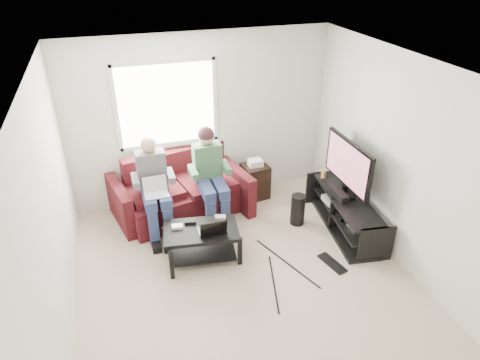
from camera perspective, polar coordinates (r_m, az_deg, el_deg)
name	(u,v)px	position (r m, az deg, el deg)	size (l,w,h in m)	color
floor	(248,283)	(5.40, 1.08, -13.58)	(4.50, 4.50, 0.00)	#C9B09C
ceiling	(251,73)	(4.10, 1.43, 14.07)	(4.50, 4.50, 0.00)	white
wall_back	(201,120)	(6.57, -5.21, 8.01)	(4.50, 4.50, 0.00)	silver
wall_left	(51,226)	(4.48, -23.86, -5.60)	(4.50, 4.50, 0.00)	silver
wall_right	(406,166)	(5.53, 21.26, 1.71)	(4.50, 4.50, 0.00)	silver
window	(167,105)	(6.37, -9.73, 9.89)	(1.48, 0.04, 1.28)	white
sofa	(180,193)	(6.54, -7.99, -1.75)	(2.11, 1.23, 0.91)	#45111A
person_left	(154,184)	(5.98, -11.39, -0.47)	(0.40, 0.71, 1.38)	navy
person_right	(210,171)	(6.08, -4.02, 1.25)	(0.40, 0.71, 1.42)	navy
laptop_silver	(156,191)	(5.83, -11.14, -1.43)	(0.32, 0.22, 0.24)	silver
coffee_table	(201,237)	(5.57, -5.19, -7.57)	(1.02, 0.71, 0.47)	black
laptop_black	(211,223)	(5.38, -3.85, -5.77)	(0.34, 0.24, 0.24)	black
controller_a	(177,227)	(5.54, -8.37, -6.17)	(0.14, 0.09, 0.04)	silver
controller_b	(190,222)	(5.61, -6.67, -5.52)	(0.14, 0.09, 0.04)	black
controller_c	(220,217)	(5.66, -2.63, -5.01)	(0.14, 0.09, 0.04)	gray
tv_stand	(345,214)	(6.34, 13.84, -4.49)	(0.69, 1.65, 0.53)	black
tv	(348,165)	(6.04, 14.19, 1.94)	(0.12, 1.10, 0.81)	black
soundbar	(337,192)	(6.18, 12.80, -1.58)	(0.12, 0.50, 0.10)	black
drink_cup	(324,174)	(6.60, 11.12, 0.84)	(0.08, 0.08, 0.12)	#B47F4D
console_white	(361,226)	(6.03, 15.82, -5.90)	(0.30, 0.22, 0.06)	silver
console_grey	(336,199)	(6.51, 12.62, -2.50)	(0.34, 0.26, 0.08)	gray
console_black	(348,212)	(6.27, 14.15, -4.13)	(0.38, 0.30, 0.07)	black
subwoofer	(298,210)	(6.32, 7.71, -3.93)	(0.21, 0.21, 0.47)	black
keyboard_floor	(332,263)	(5.79, 12.19, -10.79)	(0.14, 0.43, 0.02)	black
end_table	(255,180)	(6.89, 2.02, -0.03)	(0.38, 0.38, 0.67)	black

